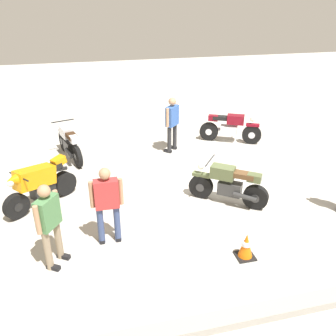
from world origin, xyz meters
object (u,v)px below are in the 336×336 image
object	(u,v)px
motorcycle_silver_cruiser	(69,143)
traffic_cone	(246,246)
person_in_red_shirt	(107,201)
motorcycle_olive_vintage	(228,185)
motorcycle_orange_sportbike	(39,184)
motorcycle_maroon_cruiser	(230,128)
person_in_green_shirt	(49,221)
person_in_blue_shirt	(172,121)

from	to	relation	value
motorcycle_silver_cruiser	traffic_cone	world-z (taller)	motorcycle_silver_cruiser
motorcycle_silver_cruiser	person_in_red_shirt	bearing A→B (deg)	172.92
motorcycle_olive_vintage	traffic_cone	world-z (taller)	motorcycle_olive_vintage
person_in_red_shirt	traffic_cone	bearing A→B (deg)	-113.22
motorcycle_orange_sportbike	person_in_red_shirt	size ratio (longest dim) A/B	0.96
motorcycle_olive_vintage	motorcycle_maroon_cruiser	bearing A→B (deg)	-76.37
motorcycle_silver_cruiser	traffic_cone	distance (m)	6.49
motorcycle_orange_sportbike	person_in_red_shirt	bearing A→B (deg)	88.69
motorcycle_silver_cruiser	traffic_cone	size ratio (longest dim) A/B	3.84
motorcycle_maroon_cruiser	motorcycle_orange_sportbike	size ratio (longest dim) A/B	1.18
person_in_red_shirt	traffic_cone	size ratio (longest dim) A/B	3.18
person_in_green_shirt	person_in_red_shirt	distance (m)	1.15
person_in_green_shirt	motorcycle_maroon_cruiser	bearing A→B (deg)	74.83
person_in_red_shirt	traffic_cone	world-z (taller)	person_in_red_shirt
person_in_red_shirt	person_in_blue_shirt	bearing A→B (deg)	-28.63
motorcycle_orange_sportbike	person_in_blue_shirt	bearing A→B (deg)	172.88
motorcycle_silver_cruiser	person_in_blue_shirt	world-z (taller)	person_in_blue_shirt
motorcycle_silver_cruiser	person_in_green_shirt	size ratio (longest dim) A/B	1.21
motorcycle_olive_vintage	person_in_blue_shirt	xyz separation A→B (m)	(0.51, -3.44, 0.53)
motorcycle_orange_sportbike	person_in_green_shirt	size ratio (longest dim) A/B	0.96
person_in_blue_shirt	traffic_cone	size ratio (longest dim) A/B	3.32
motorcycle_maroon_cruiser	person_in_green_shirt	distance (m)	7.52
person_in_green_shirt	person_in_blue_shirt	distance (m)	5.86
motorcycle_maroon_cruiser	person_in_blue_shirt	bearing A→B (deg)	-145.33
person_in_green_shirt	motorcycle_silver_cruiser	bearing A→B (deg)	119.59
person_in_green_shirt	traffic_cone	world-z (taller)	person_in_green_shirt
motorcycle_olive_vintage	motorcycle_orange_sportbike	distance (m)	4.48
motorcycle_olive_vintage	motorcycle_orange_sportbike	world-z (taller)	motorcycle_orange_sportbike
motorcycle_olive_vintage	motorcycle_orange_sportbike	xyz separation A→B (m)	(4.38, -0.96, 0.11)
motorcycle_orange_sportbike	traffic_cone	xyz separation A→B (m)	(-3.94, 2.93, -0.33)
motorcycle_maroon_cruiser	person_in_red_shirt	size ratio (longest dim) A/B	1.14
motorcycle_silver_cruiser	motorcycle_olive_vintage	world-z (taller)	motorcycle_silver_cruiser
person_in_green_shirt	person_in_red_shirt	world-z (taller)	person_in_red_shirt
person_in_green_shirt	person_in_red_shirt	bearing A→B (deg)	54.22
motorcycle_orange_sportbike	person_in_blue_shirt	world-z (taller)	person_in_blue_shirt
motorcycle_maroon_cruiser	person_in_red_shirt	bearing A→B (deg)	-107.75
motorcycle_orange_sportbike	person_in_red_shirt	distance (m)	2.35
motorcycle_maroon_cruiser	person_in_green_shirt	size ratio (longest dim) A/B	1.14
traffic_cone	motorcycle_maroon_cruiser	bearing A→B (deg)	-109.66
motorcycle_maroon_cruiser	motorcycle_olive_vintage	world-z (taller)	motorcycle_maroon_cruiser
traffic_cone	motorcycle_orange_sportbike	bearing A→B (deg)	-36.58
person_in_blue_shirt	motorcycle_orange_sportbike	bearing A→B (deg)	76.85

